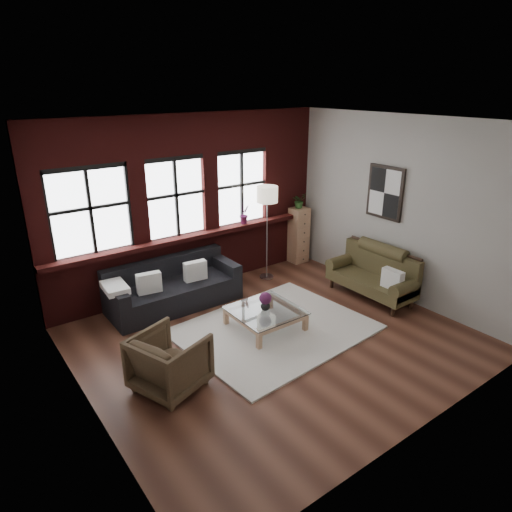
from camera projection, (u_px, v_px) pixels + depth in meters
floor at (274, 339)px, 6.99m from camera, size 5.50×5.50×0.00m
ceiling at (277, 122)px, 5.84m from camera, size 5.50×5.50×0.00m
wall_back at (190, 204)px, 8.29m from camera, size 5.50×0.00×5.50m
wall_front at (432, 306)px, 4.54m from camera, size 5.50×0.00×5.50m
wall_left at (76, 289)px, 4.89m from camera, size 0.00×5.00×5.00m
wall_right at (399, 210)px, 7.94m from camera, size 0.00×5.00×5.00m
brick_backwall at (191, 205)px, 8.25m from camera, size 5.50×0.12×3.20m
sill_ledge at (195, 235)px, 8.38m from camera, size 5.50×0.30×0.08m
window_left at (90, 212)px, 7.21m from camera, size 1.38×0.10×1.50m
window_mid at (176, 199)px, 8.04m from camera, size 1.38×0.10×1.50m
window_right at (241, 189)px, 8.81m from camera, size 1.38×0.10×1.50m
wall_poster at (385, 193)px, 8.06m from camera, size 0.05×0.74×0.94m
shag_rug at (275, 329)px, 7.22m from camera, size 3.01×2.44×0.03m
dark_sofa at (174, 284)px, 7.88m from camera, size 2.27×0.92×0.82m
pillow_a at (149, 283)px, 7.46m from camera, size 0.42×0.20×0.34m
pillow_b at (195, 271)px, 7.94m from camera, size 0.41×0.17×0.34m
vintage_settee at (371, 275)px, 8.17m from camera, size 0.75×1.68×0.89m
pillow_settee at (393, 279)px, 7.70m from camera, size 0.14×0.38×0.34m
armchair at (170, 362)px, 5.75m from camera, size 1.05×1.04×0.76m
coffee_table at (265, 319)px, 7.22m from camera, size 1.03×1.03×0.34m
vase at (265, 305)px, 7.13m from camera, size 0.17×0.17×0.16m
flowers at (265, 298)px, 7.09m from camera, size 0.20×0.20×0.20m
drawer_chest at (298, 235)px, 9.81m from camera, size 0.37×0.37×1.20m
potted_plant_top at (299, 200)px, 9.54m from camera, size 0.32×0.28×0.32m
floor_lamp at (267, 230)px, 8.82m from camera, size 0.40×0.40×2.00m
sill_plant at (244, 214)px, 8.88m from camera, size 0.22×0.19×0.37m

